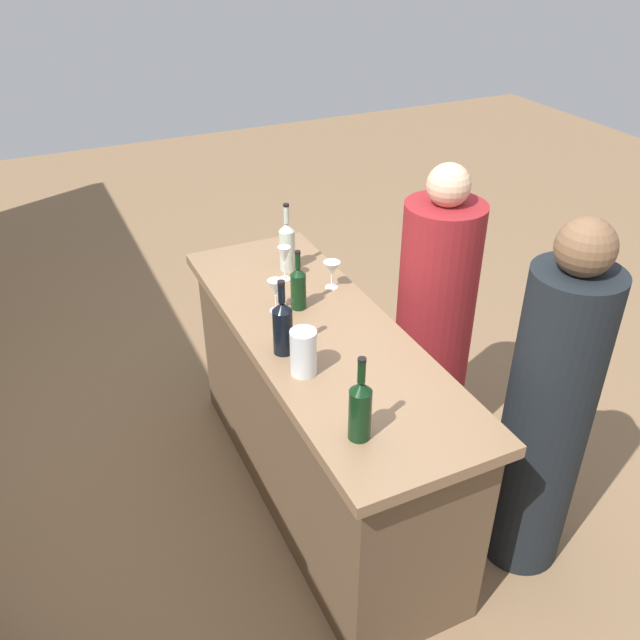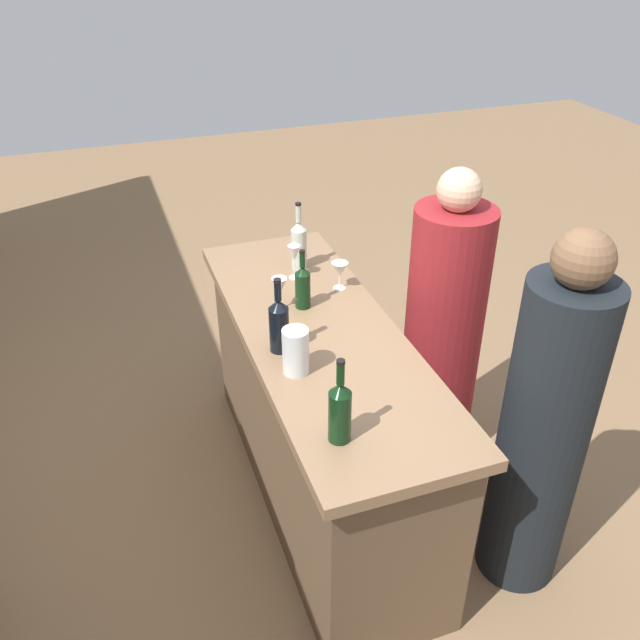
{
  "view_description": "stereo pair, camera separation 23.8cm",
  "coord_description": "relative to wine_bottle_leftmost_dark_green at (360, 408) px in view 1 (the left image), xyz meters",
  "views": [
    {
      "loc": [
        -2.15,
        1.01,
        2.48
      ],
      "look_at": [
        0.0,
        0.0,
        0.99
      ],
      "focal_mm": 37.92,
      "sensor_mm": 36.0,
      "label": 1
    },
    {
      "loc": [
        -2.24,
        0.79,
        2.48
      ],
      "look_at": [
        0.0,
        0.0,
        0.99
      ],
      "focal_mm": 37.92,
      "sensor_mm": 36.0,
      "label": 2
    }
  ],
  "objects": [
    {
      "name": "wine_glass_near_left",
      "position": [
        0.96,
        -0.37,
        -0.03
      ],
      "size": [
        0.08,
        0.08,
        0.13
      ],
      "color": "white",
      "rests_on": "bar_counter"
    },
    {
      "name": "person_center_guest",
      "position": [
        -0.02,
        -0.83,
        -0.32
      ],
      "size": [
        0.36,
        0.36,
        1.59
      ],
      "rotation": [
        0.0,
        0.0,
        1.5
      ],
      "color": "black",
      "rests_on": "ground"
    },
    {
      "name": "person_left_guest",
      "position": [
        0.77,
        -0.83,
        -0.36
      ],
      "size": [
        0.38,
        0.38,
        1.53
      ],
      "rotation": [
        0.0,
        0.0,
        1.54
      ],
      "color": "maroon",
      "rests_on": "ground"
    },
    {
      "name": "water_pitcher",
      "position": [
        0.41,
        0.02,
        -0.03
      ],
      "size": [
        0.1,
        0.1,
        0.19
      ],
      "color": "silver",
      "rests_on": "bar_counter"
    },
    {
      "name": "wine_bottle_center_dark_green",
      "position": [
        0.86,
        -0.16,
        -0.02
      ],
      "size": [
        0.07,
        0.07,
        0.28
      ],
      "color": "black",
      "rests_on": "bar_counter"
    },
    {
      "name": "bar_counter",
      "position": [
        0.65,
        -0.16,
        -0.59
      ],
      "size": [
        1.87,
        0.63,
        0.94
      ],
      "color": "brown",
      "rests_on": "ground"
    },
    {
      "name": "ground_plane",
      "position": [
        0.65,
        -0.16,
        -1.07
      ],
      "size": [
        12.0,
        12.0,
        0.0
      ],
      "primitive_type": "plane",
      "color": "#846647"
    },
    {
      "name": "wine_glass_near_center",
      "position": [
        1.13,
        -0.2,
        -0.0
      ],
      "size": [
        0.06,
        0.06,
        0.17
      ],
      "color": "white",
      "rests_on": "bar_counter"
    },
    {
      "name": "wine_bottle_second_right_clear_pale",
      "position": [
        1.22,
        -0.26,
        0.01
      ],
      "size": [
        0.08,
        0.08,
        0.34
      ],
      "color": "#B7C6B2",
      "rests_on": "bar_counter"
    },
    {
      "name": "wine_bottle_second_left_near_black",
      "position": [
        0.57,
        0.04,
        -0.0
      ],
      "size": [
        0.08,
        0.08,
        0.32
      ],
      "color": "black",
      "rests_on": "bar_counter"
    },
    {
      "name": "wine_glass_near_right",
      "position": [
        0.88,
        -0.06,
        -0.01
      ],
      "size": [
        0.07,
        0.07,
        0.15
      ],
      "color": "white",
      "rests_on": "bar_counter"
    },
    {
      "name": "wine_bottle_leftmost_dark_green",
      "position": [
        0.0,
        0.0,
        0.0
      ],
      "size": [
        0.08,
        0.08,
        0.32
      ],
      "color": "black",
      "rests_on": "bar_counter"
    }
  ]
}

